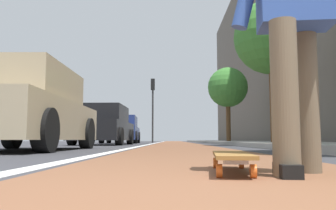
{
  "coord_description": "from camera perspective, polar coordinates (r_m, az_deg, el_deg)",
  "views": [
    {
      "loc": [
        -0.77,
        0.24,
        0.19
      ],
      "look_at": [
        9.93,
        0.35,
        1.26
      ],
      "focal_mm": 37.32,
      "sensor_mm": 36.0,
      "label": 1
    }
  ],
  "objects": [
    {
      "name": "street_tree_mid",
      "position": [
        11.68,
        16.53,
        10.54
      ],
      "size": [
        2.37,
        2.37,
        4.62
      ],
      "color": "brown",
      "rests_on": "ground"
    },
    {
      "name": "parked_car_mid",
      "position": [
        13.42,
        -10.45,
        -3.44
      ],
      "size": [
        4.09,
        1.94,
        1.47
      ],
      "color": "black",
      "rests_on": "ground"
    },
    {
      "name": "skateboard",
      "position": [
        2.1,
        10.3,
        -8.27
      ],
      "size": [
        0.86,
        0.28,
        0.11
      ],
      "color": "orange",
      "rests_on": "ground"
    },
    {
      "name": "parked_car_far",
      "position": [
        19.49,
        -7.66,
        -4.11
      ],
      "size": [
        4.43,
        2.07,
        1.49
      ],
      "color": "navy",
      "rests_on": "ground"
    },
    {
      "name": "building_facade",
      "position": [
        24.52,
        15.67,
        10.04
      ],
      "size": [
        40.0,
        1.2,
        13.51
      ],
      "primitive_type": "cube",
      "color": "#635B51",
      "rests_on": "ground"
    },
    {
      "name": "bike_lane_paint",
      "position": [
        24.77,
        1.14,
        -6.14
      ],
      "size": [
        56.0,
        2.05,
        0.0
      ],
      "primitive_type": "cube",
      "color": "brown",
      "rests_on": "ground"
    },
    {
      "name": "skater_person",
      "position": [
        2.17,
        19.92,
        14.78
      ],
      "size": [
        0.45,
        0.72,
        1.64
      ],
      "color": "brown",
      "rests_on": "ground"
    },
    {
      "name": "traffic_light",
      "position": [
        24.83,
        -2.51,
        1.06
      ],
      "size": [
        0.33,
        0.28,
        4.53
      ],
      "color": "#2D2D2D",
      "rests_on": "ground"
    },
    {
      "name": "parked_car_near",
      "position": [
        6.85,
        -22.23,
        -0.87
      ],
      "size": [
        4.11,
        1.86,
        1.49
      ],
      "color": "tan",
      "rests_on": "ground"
    },
    {
      "name": "ground_plane",
      "position": [
        10.78,
        1.86,
        -6.72
      ],
      "size": [
        80.0,
        80.0,
        0.0
      ],
      "primitive_type": "plane",
      "color": "#38383D"
    },
    {
      "name": "sidewalk_curb",
      "position": [
        19.11,
        11.38,
        -5.99
      ],
      "size": [
        52.0,
        3.2,
        0.12
      ],
      "primitive_type": "cube",
      "color": "#9E9B93",
      "rests_on": "ground"
    },
    {
      "name": "street_tree_far",
      "position": [
        19.87,
        9.73,
        2.8
      ],
      "size": [
        2.23,
        2.23,
        4.24
      ],
      "color": "brown",
      "rests_on": "ground"
    },
    {
      "name": "lane_stripe_white",
      "position": [
        20.79,
        -2.01,
        -6.22
      ],
      "size": [
        52.0,
        0.16,
        0.01
      ],
      "primitive_type": "cube",
      "color": "silver",
      "rests_on": "ground"
    }
  ]
}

